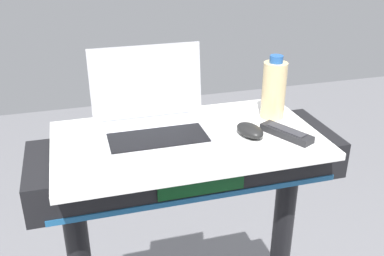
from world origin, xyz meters
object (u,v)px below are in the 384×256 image
computer_mouse (250,130)px  water_bottle (274,89)px  tv_remote (286,133)px  laptop (153,120)px

computer_mouse → water_bottle: size_ratio=0.50×
tv_remote → water_bottle: bearing=81.2°
computer_mouse → water_bottle: water_bottle is taller
computer_mouse → water_bottle: 0.18m
water_bottle → tv_remote: (-0.02, -0.14, -0.08)m
water_bottle → tv_remote: water_bottle is taller
computer_mouse → tv_remote: (0.10, -0.03, -0.01)m
laptop → water_bottle: laptop is taller
laptop → computer_mouse: 0.28m
water_bottle → laptop: bearing=-175.7°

